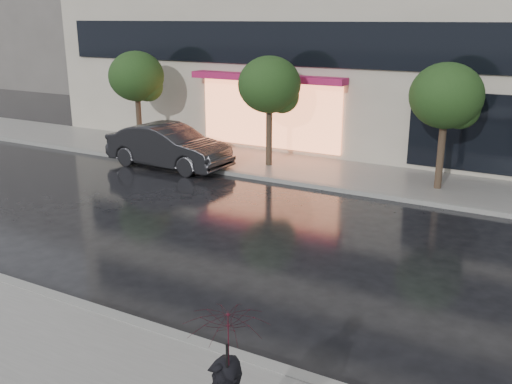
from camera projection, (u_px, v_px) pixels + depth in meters
The scene contains 9 objects.
ground at pixel (162, 301), 10.99m from camera, with size 120.00×120.00×0.00m, color black.
sidewalk_far at pixel (349, 175), 19.51m from camera, with size 60.00×3.50×0.12m, color slate.
curb_near at pixel (127, 321), 10.13m from camera, with size 60.00×0.25×0.14m, color gray.
curb_far at pixel (330, 188), 18.05m from camera, with size 60.00×0.25×0.14m, color gray.
bg_building_left at pixel (82, 7), 44.00m from camera, with size 14.00×10.00×12.00m, color #59544F.
tree_far_west at pixel (138, 78), 22.67m from camera, with size 2.20×2.20×3.99m.
tree_mid_west at pixel (271, 87), 19.86m from camera, with size 2.20×2.20×3.99m.
tree_mid_east at pixel (448, 98), 17.05m from camera, with size 2.20×2.20×3.99m.
parked_car at pixel (169, 146), 20.58m from camera, with size 1.65×4.74×1.56m, color black.
Camera 1 is at (6.42, -7.72, 5.25)m, focal length 40.00 mm.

